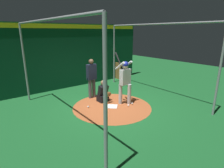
% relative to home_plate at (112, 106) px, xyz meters
% --- Properties ---
extents(ground_plane, '(25.07, 25.07, 0.00)m').
position_rel_home_plate_xyz_m(ground_plane, '(0.00, 0.00, -0.01)').
color(ground_plane, '#195B28').
extents(dirt_circle, '(3.13, 3.13, 0.01)m').
position_rel_home_plate_xyz_m(dirt_circle, '(0.00, 0.00, -0.01)').
color(dirt_circle, '#AD562D').
rests_on(dirt_circle, ground).
extents(home_plate, '(0.59, 0.59, 0.01)m').
position_rel_home_plate_xyz_m(home_plate, '(0.00, 0.00, 0.00)').
color(home_plate, white).
rests_on(home_plate, dirt_circle).
extents(batter, '(0.68, 0.49, 2.12)m').
position_rel_home_plate_xyz_m(batter, '(0.08, 0.60, 1.08)').
color(batter, '#B3B3B7').
rests_on(batter, ground).
extents(catcher, '(0.58, 0.40, 0.96)m').
position_rel_home_plate_xyz_m(catcher, '(-0.67, 0.05, 0.36)').
color(catcher, black).
rests_on(catcher, ground).
extents(umpire, '(0.22, 0.49, 1.77)m').
position_rel_home_plate_xyz_m(umpire, '(-1.40, -0.05, 0.99)').
color(umpire, '#4C4C51').
rests_on(umpire, ground).
extents(back_wall, '(0.23, 9.07, 3.31)m').
position_rel_home_plate_xyz_m(back_wall, '(-3.62, 0.00, 1.66)').
color(back_wall, '#0C3D26').
rests_on(back_wall, ground).
extents(cage_frame, '(5.79, 4.89, 3.26)m').
position_rel_home_plate_xyz_m(cage_frame, '(0.00, 0.00, 2.25)').
color(cage_frame, gray).
rests_on(cage_frame, ground).
extents(bat_rack, '(0.94, 0.19, 1.05)m').
position_rel_home_plate_xyz_m(bat_rack, '(-3.37, 3.09, 0.48)').
color(bat_rack, olive).
rests_on(bat_rack, ground).
extents(baseball_0, '(0.07, 0.07, 0.07)m').
position_rel_home_plate_xyz_m(baseball_0, '(0.39, 0.54, 0.03)').
color(baseball_0, white).
rests_on(baseball_0, dirt_circle).
extents(baseball_1, '(0.07, 0.07, 0.07)m').
position_rel_home_plate_xyz_m(baseball_1, '(-0.50, -0.81, 0.03)').
color(baseball_1, white).
rests_on(baseball_1, dirt_circle).
extents(baseball_2, '(0.07, 0.07, 0.07)m').
position_rel_home_plate_xyz_m(baseball_2, '(0.33, 0.80, 0.03)').
color(baseball_2, white).
rests_on(baseball_2, dirt_circle).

